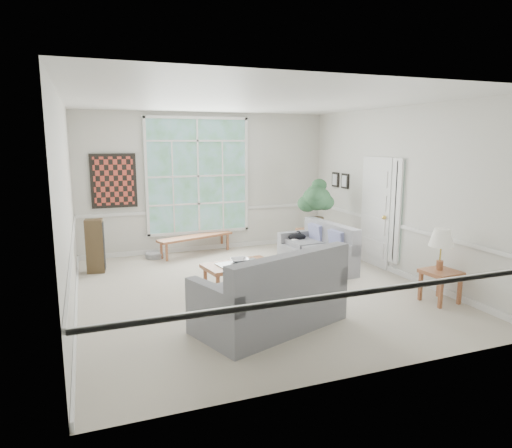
{
  "coord_description": "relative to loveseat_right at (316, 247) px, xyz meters",
  "views": [
    {
      "loc": [
        -2.5,
        -6.71,
        2.4
      ],
      "look_at": [
        0.1,
        0.2,
        1.05
      ],
      "focal_mm": 32.0,
      "sensor_mm": 36.0,
      "label": 1
    }
  ],
  "objects": [
    {
      "name": "floor",
      "position": [
        -1.51,
        -0.7,
        -0.44
      ],
      "size": [
        5.5,
        6.0,
        0.01
      ],
      "primitive_type": "cube",
      "color": "#B9AE9D",
      "rests_on": "ground"
    },
    {
      "name": "ceiling",
      "position": [
        -1.51,
        -0.7,
        2.57
      ],
      "size": [
        5.5,
        6.0,
        0.02
      ],
      "primitive_type": "cube",
      "color": "white",
      "rests_on": "ground"
    },
    {
      "name": "wall_back",
      "position": [
        -1.51,
        2.3,
        1.07
      ],
      "size": [
        5.5,
        0.02,
        3.0
      ],
      "primitive_type": "cube",
      "color": "silver",
      "rests_on": "ground"
    },
    {
      "name": "wall_front",
      "position": [
        -1.51,
        -3.7,
        1.07
      ],
      "size": [
        5.5,
        0.02,
        3.0
      ],
      "primitive_type": "cube",
      "color": "silver",
      "rests_on": "ground"
    },
    {
      "name": "wall_left",
      "position": [
        -4.26,
        -0.7,
        1.07
      ],
      "size": [
        0.02,
        6.0,
        3.0
      ],
      "primitive_type": "cube",
      "color": "silver",
      "rests_on": "ground"
    },
    {
      "name": "wall_right",
      "position": [
        1.24,
        -0.7,
        1.07
      ],
      "size": [
        0.02,
        6.0,
        3.0
      ],
      "primitive_type": "cube",
      "color": "silver",
      "rests_on": "ground"
    },
    {
      "name": "window_back",
      "position": [
        -1.71,
        2.26,
        1.22
      ],
      "size": [
        2.3,
        0.08,
        2.4
      ],
      "primitive_type": "cube",
      "color": "white",
      "rests_on": "wall_back"
    },
    {
      "name": "entry_door",
      "position": [
        1.2,
        -0.1,
        0.62
      ],
      "size": [
        0.08,
        0.9,
        2.1
      ],
      "primitive_type": "cube",
      "color": "white",
      "rests_on": "floor"
    },
    {
      "name": "door_sidelight",
      "position": [
        1.2,
        -0.73,
        0.72
      ],
      "size": [
        0.08,
        0.26,
        1.9
      ],
      "primitive_type": "cube",
      "color": "white",
      "rests_on": "wall_right"
    },
    {
      "name": "wall_art",
      "position": [
        -3.46,
        2.25,
        1.17
      ],
      "size": [
        0.9,
        0.06,
        1.1
      ],
      "primitive_type": "cube",
      "color": "maroon",
      "rests_on": "wall_back"
    },
    {
      "name": "wall_frame_near",
      "position": [
        1.2,
        1.05,
        1.12
      ],
      "size": [
        0.04,
        0.26,
        0.32
      ],
      "primitive_type": "cube",
      "color": "black",
      "rests_on": "wall_right"
    },
    {
      "name": "wall_frame_far",
      "position": [
        1.2,
        1.45,
        1.12
      ],
      "size": [
        0.04,
        0.26,
        0.32
      ],
      "primitive_type": "cube",
      "color": "black",
      "rests_on": "wall_right"
    },
    {
      "name": "loveseat_right",
      "position": [
        0.0,
        0.0,
        0.0
      ],
      "size": [
        0.95,
        1.66,
        0.87
      ],
      "primitive_type": "cube",
      "rotation": [
        0.0,
        0.0,
        0.08
      ],
      "color": "gray",
      "rests_on": "floor"
    },
    {
      "name": "loveseat_front",
      "position": [
        -1.84,
        -2.16,
        0.09
      ],
      "size": [
        2.16,
        1.6,
        1.05
      ],
      "primitive_type": "cube",
      "rotation": [
        0.0,
        0.0,
        0.35
      ],
      "color": "gray",
      "rests_on": "floor"
    },
    {
      "name": "coffee_table",
      "position": [
        -1.73,
        -0.58,
        -0.22
      ],
      "size": [
        1.24,
        0.81,
        0.43
      ],
      "primitive_type": "cube",
      "rotation": [
        0.0,
        0.0,
        0.16
      ],
      "color": "#995937",
      "rests_on": "floor"
    },
    {
      "name": "pewter_bowl",
      "position": [
        -1.7,
        -0.54,
        0.04
      ],
      "size": [
        0.36,
        0.36,
        0.09
      ],
      "primitive_type": "imported",
      "rotation": [
        0.0,
        0.0,
        -0.01
      ],
      "color": "#97979C",
      "rests_on": "coffee_table"
    },
    {
      "name": "window_bench",
      "position": [
        -1.86,
        1.95,
        -0.23
      ],
      "size": [
        1.72,
        0.87,
        0.4
      ],
      "primitive_type": "cube",
      "rotation": [
        0.0,
        0.0,
        0.33
      ],
      "color": "#995937",
      "rests_on": "floor"
    },
    {
      "name": "end_table",
      "position": [
        0.4,
        0.97,
        -0.16
      ],
      "size": [
        0.65,
        0.65,
        0.56
      ],
      "primitive_type": "cube",
      "rotation": [
        0.0,
        0.0,
        -0.2
      ],
      "color": "#995937",
      "rests_on": "floor"
    },
    {
      "name": "houseplant",
      "position": [
        0.47,
        0.92,
        0.67
      ],
      "size": [
        0.83,
        0.83,
        1.09
      ],
      "primitive_type": null,
      "rotation": [
        0.0,
        0.0,
        -0.41
      ],
      "color": "#2C5734",
      "rests_on": "end_table"
    },
    {
      "name": "side_table",
      "position": [
        0.89,
        -2.25,
        -0.19
      ],
      "size": [
        0.53,
        0.53,
        0.49
      ],
      "primitive_type": "cube",
      "rotation": [
        0.0,
        0.0,
        0.09
      ],
      "color": "#995937",
      "rests_on": "floor"
    },
    {
      "name": "table_lamp",
      "position": [
        0.9,
        -2.2,
        0.37
      ],
      "size": [
        0.37,
        0.37,
        0.62
      ],
      "primitive_type": null,
      "rotation": [
        0.0,
        0.0,
        -0.03
      ],
      "color": "silver",
      "rests_on": "side_table"
    },
    {
      "name": "pet_bed",
      "position": [
        -2.74,
        1.95,
        -0.37
      ],
      "size": [
        0.54,
        0.54,
        0.12
      ],
      "primitive_type": "cylinder",
      "rotation": [
        0.0,
        0.0,
        0.43
      ],
      "color": "gray",
      "rests_on": "floor"
    },
    {
      "name": "floor_speaker",
      "position": [
        -3.91,
        1.26,
        0.06
      ],
      "size": [
        0.34,
        0.28,
        0.99
      ],
      "primitive_type": "cube",
      "rotation": [
        0.0,
        0.0,
        -0.13
      ],
      "color": "#44331E",
      "rests_on": "floor"
    },
    {
      "name": "cat",
      "position": [
        -0.14,
        0.56,
        0.1
      ],
      "size": [
        0.39,
        0.29,
        0.17
      ],
      "primitive_type": "ellipsoid",
      "rotation": [
        0.0,
        0.0,
        -0.1
      ],
      "color": "black",
      "rests_on": "loveseat_right"
    }
  ]
}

